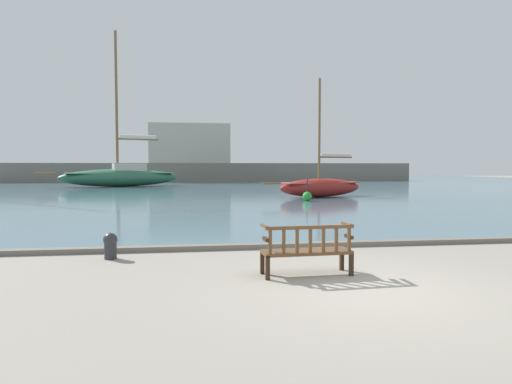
# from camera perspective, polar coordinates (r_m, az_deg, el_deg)

# --- Properties ---
(ground_plane) EXTENTS (160.00, 160.00, 0.00)m
(ground_plane) POSITION_cam_1_polar(r_m,az_deg,el_deg) (7.60, 14.20, -11.77)
(ground_plane) COLOR gray
(harbor_water) EXTENTS (100.00, 80.00, 0.08)m
(harbor_water) POSITION_cam_1_polar(r_m,az_deg,el_deg) (50.89, -5.13, 1.05)
(harbor_water) COLOR slate
(harbor_water) RESTS_ON ground
(quay_edge_kerb) EXTENTS (40.00, 0.30, 0.12)m
(quay_edge_kerb) POSITION_cam_1_polar(r_m,az_deg,el_deg) (11.16, 6.57, -6.57)
(quay_edge_kerb) COLOR slate
(quay_edge_kerb) RESTS_ON ground
(park_bench) EXTENTS (1.62, 0.60, 0.92)m
(park_bench) POSITION_cam_1_polar(r_m,az_deg,el_deg) (8.27, 6.40, -7.13)
(park_bench) COLOR #322113
(park_bench) RESTS_ON ground
(sailboat_nearest_port) EXTENTS (12.34, 5.87, 14.28)m
(sailboat_nearest_port) POSITION_cam_1_polar(r_m,az_deg,el_deg) (44.35, -16.47, 2.02)
(sailboat_nearest_port) COLOR #2D6647
(sailboat_nearest_port) RESTS_ON harbor_water
(sailboat_distant_harbor) EXTENTS (6.87, 3.28, 7.22)m
(sailboat_distant_harbor) POSITION_cam_1_polar(r_m,az_deg,el_deg) (28.36, 8.13, 0.73)
(sailboat_distant_harbor) COLOR maroon
(sailboat_distant_harbor) RESTS_ON harbor_water
(mooring_bollard) EXTENTS (0.29, 0.29, 0.56)m
(mooring_bollard) POSITION_cam_1_polar(r_m,az_deg,el_deg) (10.15, -17.74, -6.28)
(mooring_bollard) COLOR #2D2D33
(mooring_bollard) RESTS_ON ground
(channel_buoy) EXTENTS (0.50, 0.50, 1.20)m
(channel_buoy) POSITION_cam_1_polar(r_m,az_deg,el_deg) (24.91, 6.41, -0.51)
(channel_buoy) COLOR green
(channel_buoy) RESTS_ON harbor_water
(far_breakwater) EXTENTS (50.09, 2.40, 7.14)m
(far_breakwater) POSITION_cam_1_polar(r_m,az_deg,el_deg) (56.19, -6.14, 3.31)
(far_breakwater) COLOR slate
(far_breakwater) RESTS_ON ground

